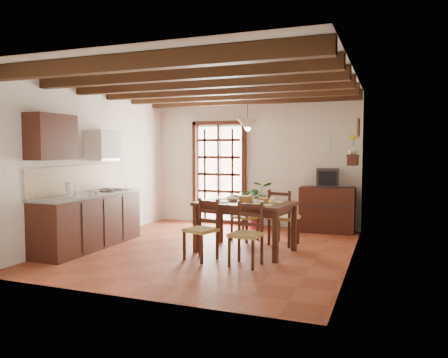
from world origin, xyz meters
The scene contains 25 objects.
ground_plane centered at (0.00, 0.00, 0.00)m, with size 5.00×5.00×0.00m, color brown.
room_shell centered at (0.00, 0.00, 1.82)m, with size 4.52×5.02×2.81m.
ceiling_beams centered at (0.00, 0.00, 2.69)m, with size 4.50×4.34×0.20m.
french_door centered at (-0.80, 2.45, 1.18)m, with size 1.26×0.11×2.32m.
kitchen_counter centered at (-1.96, -0.60, 0.47)m, with size 0.64×2.25×1.38m.
upper_cabinet centered at (-2.08, -1.30, 1.85)m, with size 0.35×0.80×0.70m, color #331710.
range_hood centered at (-2.05, -0.05, 1.73)m, with size 0.38×0.60×0.54m.
counter_items centered at (-1.95, -0.51, 0.96)m, with size 0.50×1.43×0.25m.
dining_table centered at (0.60, 0.07, 0.71)m, with size 1.60×1.14×0.81m.
chair_near_left centered at (0.14, -0.65, 0.29)m, with size 0.53×0.52×0.91m.
chair_near_right centered at (0.87, -0.74, 0.28)m, with size 0.45×0.44×0.91m.
chair_far_left centered at (0.32, 0.87, 0.27)m, with size 0.51×0.50×0.88m.
chair_far_right centered at (1.06, 0.78, 0.30)m, with size 0.53×0.52×0.97m.
table_setting centered at (0.60, 0.07, 0.91)m, with size 1.09×0.73×0.10m.
table_bowl centered at (0.34, 0.15, 0.84)m, with size 0.22×0.22×0.05m, color white.
sideboard centered at (1.61, 2.23, 0.45)m, with size 1.06×0.48×0.90m, color #331710.
crt_tv centered at (1.61, 2.22, 1.09)m, with size 0.48×0.45×0.37m.
fuse_box centered at (1.50, 2.48, 1.75)m, with size 0.25×0.03×0.32m, color white.
plant_pot centered at (0.16, 2.17, 0.11)m, with size 0.35×0.35×0.21m, color maroon.
potted_plant centered at (0.16, 2.17, 0.57)m, with size 1.90×1.63×2.12m, color #144C19.
wall_shelf centered at (2.14, 1.60, 1.51)m, with size 0.20×0.42×0.20m.
shelf_vase centered at (2.14, 1.60, 1.65)m, with size 0.15×0.15×0.15m, color #B2BFB2.
shelf_flowers centered at (2.14, 1.60, 1.86)m, with size 0.14×0.14×0.36m.
framed_picture centered at (2.22, 1.60, 2.05)m, with size 0.03×0.32×0.32m.
pendant_lamp centered at (0.60, 0.17, 2.08)m, with size 0.36×0.36×0.84m.
Camera 1 is at (2.77, -6.60, 1.67)m, focal length 35.00 mm.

